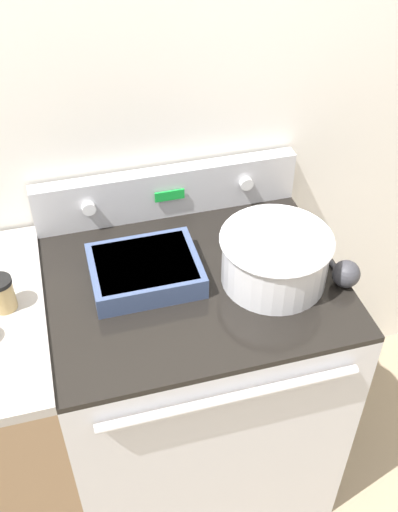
% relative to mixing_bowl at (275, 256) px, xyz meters
% --- Properties ---
extents(kitchen_wall, '(8.00, 0.05, 2.50)m').
position_rel_mixing_bowl_xyz_m(kitchen_wall, '(-0.21, 0.43, 0.25)').
color(kitchen_wall, silver).
rests_on(kitchen_wall, ground_plane).
extents(stove_range, '(0.80, 0.70, 0.91)m').
position_rel_mixing_bowl_xyz_m(stove_range, '(-0.21, 0.06, -0.54)').
color(stove_range, '#BCBCC1').
rests_on(stove_range, ground_plane).
extents(control_panel, '(0.80, 0.07, 0.16)m').
position_rel_mixing_bowl_xyz_m(control_panel, '(-0.21, 0.37, -0.00)').
color(control_panel, '#BCBCC1').
rests_on(control_panel, stove_range).
extents(mixing_bowl, '(0.30, 0.30, 0.15)m').
position_rel_mixing_bowl_xyz_m(mixing_bowl, '(0.00, 0.00, 0.00)').
color(mixing_bowl, silver).
rests_on(mixing_bowl, stove_range).
extents(casserole_dish, '(0.29, 0.23, 0.06)m').
position_rel_mixing_bowl_xyz_m(casserole_dish, '(-0.33, 0.09, -0.05)').
color(casserole_dish, '#38476B').
rests_on(casserole_dish, stove_range).
extents(ladle, '(0.08, 0.29, 0.08)m').
position_rel_mixing_bowl_xyz_m(ladle, '(0.18, -0.06, -0.05)').
color(ladle, '#333338').
rests_on(ladle, stove_range).
extents(spice_jar_black_cap, '(0.07, 0.07, 0.09)m').
position_rel_mixing_bowl_xyz_m(spice_jar_black_cap, '(-0.70, 0.07, -0.02)').
color(spice_jar_black_cap, tan).
rests_on(spice_jar_black_cap, side_counter).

